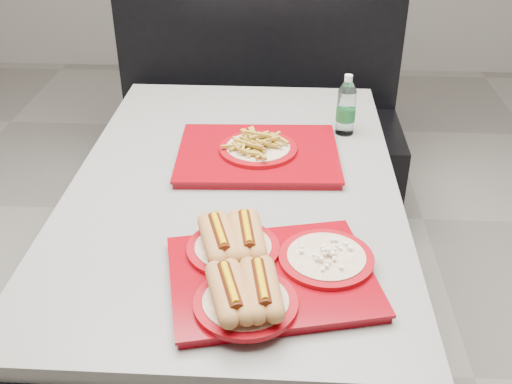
# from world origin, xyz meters

# --- Properties ---
(ground) EXTENTS (6.00, 6.00, 0.00)m
(ground) POSITION_xyz_m (0.00, 0.00, 0.00)
(ground) COLOR gray
(ground) RESTS_ON ground
(diner_table) EXTENTS (0.92, 1.42, 0.75)m
(diner_table) POSITION_xyz_m (0.00, 0.00, 0.58)
(diner_table) COLOR black
(diner_table) RESTS_ON ground
(booth_bench) EXTENTS (1.30, 0.57, 1.35)m
(booth_bench) POSITION_xyz_m (0.00, 1.09, 0.40)
(booth_bench) COLOR black
(booth_bench) RESTS_ON ground
(tray_near) EXTENTS (0.50, 0.43, 0.09)m
(tray_near) POSITION_xyz_m (0.10, -0.43, 0.78)
(tray_near) COLOR maroon
(tray_near) RESTS_ON diner_table
(tray_far) EXTENTS (0.48, 0.39, 0.09)m
(tray_far) POSITION_xyz_m (0.06, 0.12, 0.78)
(tray_far) COLOR maroon
(tray_far) RESTS_ON diner_table
(water_bottle) EXTENTS (0.06, 0.06, 0.19)m
(water_bottle) POSITION_xyz_m (0.33, 0.32, 0.83)
(water_bottle) COLOR silver
(water_bottle) RESTS_ON diner_table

